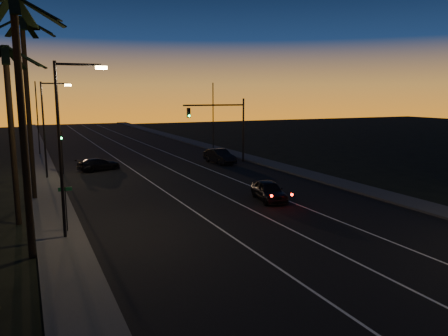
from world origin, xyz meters
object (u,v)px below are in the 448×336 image
lead_car (269,191)px  cross_car (99,164)px  signal_mast (224,119)px  right_car (220,156)px

lead_car → cross_car: size_ratio=1.04×
signal_mast → lead_car: size_ratio=1.47×
lead_car → cross_car: (-8.93, 17.72, -0.08)m
signal_mast → right_car: bearing=-175.5°
signal_mast → lead_car: bearing=-104.2°
signal_mast → cross_car: (-13.23, 0.69, -4.15)m
signal_mast → right_car: size_ratio=1.47×
signal_mast → lead_car: (-4.30, -17.03, -4.07)m
lead_car → signal_mast: bearing=75.8°
lead_car → right_car: size_ratio=1.00×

